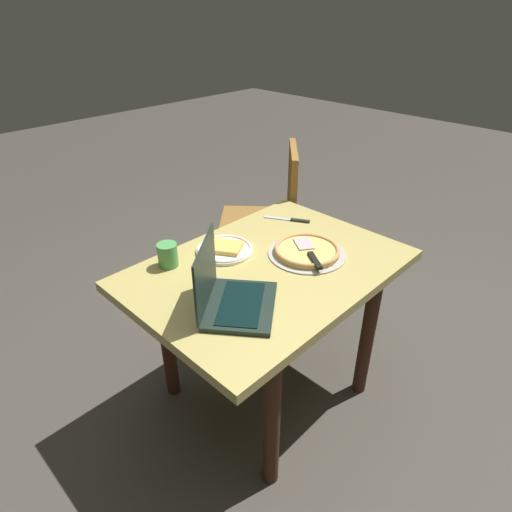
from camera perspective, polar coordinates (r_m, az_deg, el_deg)
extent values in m
plane|color=#3E3932|center=(2.25, 1.39, -17.19)|extent=(12.00, 12.00, 0.00)
cube|color=tan|center=(1.79, 1.67, -1.82)|extent=(1.12, 0.80, 0.04)
cylinder|color=#3C2115|center=(2.37, 1.12, -3.22)|extent=(0.06, 0.06, 0.69)
cylinder|color=#3C2115|center=(2.05, -11.73, -10.50)|extent=(0.06, 0.06, 0.69)
cylinder|color=#3C2115|center=(2.08, 14.53, -10.17)|extent=(0.06, 0.06, 0.69)
cylinder|color=#3C2115|center=(1.69, 2.10, -21.00)|extent=(0.06, 0.06, 0.69)
cube|color=black|center=(1.54, -1.99, -6.57)|extent=(0.38, 0.37, 0.02)
cube|color=black|center=(1.53, -2.00, -6.26)|extent=(0.30, 0.28, 0.00)
cube|color=black|center=(1.49, -6.72, -2.31)|extent=(0.24, 0.19, 0.24)
cube|color=#82BAF0|center=(1.49, -6.63, -2.31)|extent=(0.21, 0.17, 0.21)
cylinder|color=white|center=(1.88, -4.18, 0.75)|extent=(0.25, 0.25, 0.01)
torus|color=silver|center=(1.87, -4.19, 1.02)|extent=(0.24, 0.24, 0.01)
cube|color=#E9B04D|center=(1.87, -4.20, 1.21)|extent=(0.17, 0.18, 0.02)
cube|color=#BB8C43|center=(1.89, -6.21, 1.44)|extent=(0.11, 0.07, 0.03)
cylinder|color=#A2A198|center=(1.87, 6.74, 0.33)|extent=(0.34, 0.34, 0.01)
cylinder|color=#DDB95B|center=(1.86, 6.76, 0.63)|extent=(0.28, 0.28, 0.02)
torus|color=tan|center=(1.86, 6.78, 0.86)|extent=(0.28, 0.28, 0.02)
cube|color=#BBA7AB|center=(1.89, 6.36, 1.65)|extent=(0.12, 0.12, 0.00)
cube|color=black|center=(1.77, 7.79, -0.57)|extent=(0.09, 0.12, 0.01)
cube|color=#B3B1CD|center=(2.16, 3.34, 4.95)|extent=(0.10, 0.16, 0.00)
cube|color=black|center=(2.14, 5.86, 4.69)|extent=(0.06, 0.09, 0.01)
cylinder|color=#47944C|center=(1.79, -11.61, 0.13)|extent=(0.08, 0.08, 0.10)
cylinder|color=#492D1F|center=(1.78, -11.70, 0.90)|extent=(0.07, 0.07, 0.01)
cube|color=brown|center=(2.69, 0.13, 4.25)|extent=(0.64, 0.64, 0.04)
cube|color=brown|center=(2.59, 4.81, 9.12)|extent=(0.34, 0.32, 0.46)
cylinder|color=brown|center=(3.00, -3.69, 1.90)|extent=(0.03, 0.03, 0.45)
cylinder|color=brown|center=(2.65, -4.50, -2.43)|extent=(0.03, 0.03, 0.45)
cylinder|color=brown|center=(2.99, 4.22, 1.76)|extent=(0.03, 0.03, 0.45)
cylinder|color=brown|center=(2.64, 4.46, -2.61)|extent=(0.03, 0.03, 0.45)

